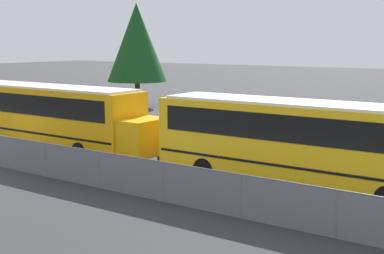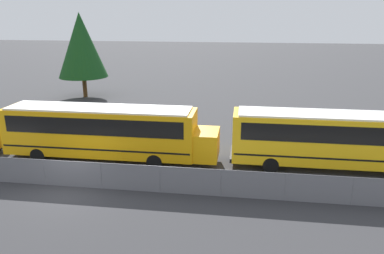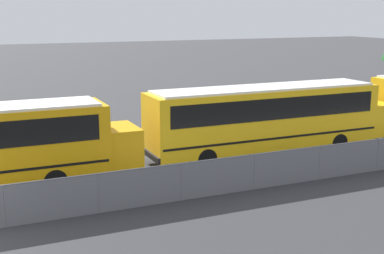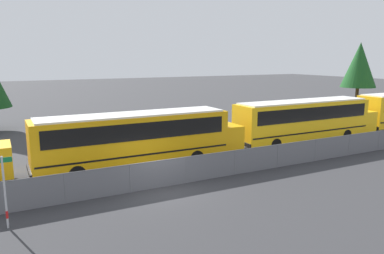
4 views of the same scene
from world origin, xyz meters
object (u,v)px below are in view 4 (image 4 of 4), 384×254
Objects in this scene: school_bus_4 at (306,118)px; street_sign at (5,191)px; school_bus_3 at (139,136)px; tree_1 at (359,65)px.

school_bus_4 reaches higher than street_sign.
school_bus_3 is 39.53m from tree_1.
school_bus_3 is at bearing -178.12° from school_bus_4.
school_bus_3 is 13.72m from school_bus_4.
school_bus_3 is 1.00× the size of school_bus_4.
street_sign is (-21.01, -5.90, -0.41)m from school_bus_4.
tree_1 reaches higher than school_bus_4.
street_sign is at bearing -164.32° from school_bus_4.
school_bus_4 is 4.55× the size of street_sign.
tree_1 reaches higher than street_sign.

